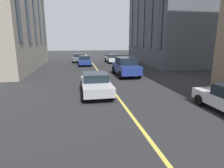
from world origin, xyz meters
TOP-DOWN VIEW (x-y plane):
  - lane_centre_line at (20.00, 0.00)m, footprint 80.00×0.16m
  - car_grey_mid at (38.89, 2.22)m, footprint 4.40×1.95m
  - car_blue_far at (24.59, -2.41)m, footprint 4.70×2.14m
  - car_white_trailing at (36.70, -3.29)m, footprint 4.40×1.95m
  - car_silver_oncoming at (18.54, 1.28)m, footprint 4.40×1.95m
  - car_blue_parked_a at (33.79, 1.35)m, footprint 3.90×1.89m
  - building_right_near at (34.00, -12.99)m, footprint 15.12×11.11m

SIDE VIEW (x-z plane):
  - lane_centre_line at x=20.00m, z-range 0.00..0.01m
  - car_blue_parked_a at x=33.79m, z-range 0.00..1.40m
  - car_grey_mid at x=38.89m, z-range 0.02..1.39m
  - car_white_trailing at x=36.70m, z-range 0.02..1.39m
  - car_silver_oncoming at x=18.54m, z-range 0.02..1.39m
  - car_blue_far at x=24.59m, z-range 0.03..1.91m
  - building_right_near at x=34.00m, z-range 0.00..18.02m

